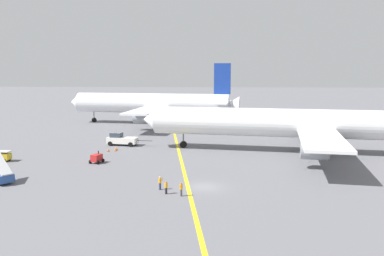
{
  "coord_description": "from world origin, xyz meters",
  "views": [
    {
      "loc": [
        1.16,
        -50.8,
        14.84
      ],
      "look_at": [
        -3.01,
        25.17,
        4.0
      ],
      "focal_mm": 38.41,
      "sensor_mm": 36.0,
      "label": 1
    }
  ],
  "objects_px": {
    "airliner_being_pushed": "(303,124)",
    "traffic_cone_wingtip_port": "(117,149)",
    "gse_baggage_cart_near_cluster": "(2,156)",
    "gse_stair_truck_yellow": "(0,175)",
    "airliner_at_gate_left": "(153,104)",
    "traffic_cone_wingtip_starboard": "(108,150)",
    "ground_crew_marshaller_foreground": "(181,189)",
    "traffic_cone_nose_left": "(116,149)",
    "gse_gpu_cart_small": "(97,158)",
    "ground_crew_ramp_agent_by_cones": "(160,183)",
    "ground_crew_wing_walker_right": "(166,187)",
    "pushback_tug": "(122,139)"
  },
  "relations": [
    {
      "from": "airliner_being_pushed",
      "to": "traffic_cone_wingtip_port",
      "type": "height_order",
      "value": "airliner_being_pushed"
    },
    {
      "from": "ground_crew_marshaller_foreground",
      "to": "ground_crew_wing_walker_right",
      "type": "bearing_deg",
      "value": 158.62
    },
    {
      "from": "gse_stair_truck_yellow",
      "to": "airliner_being_pushed",
      "type": "bearing_deg",
      "value": 26.86
    },
    {
      "from": "gse_gpu_cart_small",
      "to": "ground_crew_ramp_agent_by_cones",
      "type": "relative_size",
      "value": 1.45
    },
    {
      "from": "gse_stair_truck_yellow",
      "to": "gse_gpu_cart_small",
      "type": "bearing_deg",
      "value": 51.5
    },
    {
      "from": "airliner_being_pushed",
      "to": "traffic_cone_wingtip_port",
      "type": "bearing_deg",
      "value": 179.42
    },
    {
      "from": "pushback_tug",
      "to": "traffic_cone_wingtip_starboard",
      "type": "height_order",
      "value": "pushback_tug"
    },
    {
      "from": "gse_stair_truck_yellow",
      "to": "ground_crew_marshaller_foreground",
      "type": "height_order",
      "value": "gse_stair_truck_yellow"
    },
    {
      "from": "airliner_at_gate_left",
      "to": "traffic_cone_wingtip_starboard",
      "type": "xyz_separation_m",
      "value": [
        -2.58,
        -38.66,
        -5.3
      ]
    },
    {
      "from": "traffic_cone_wingtip_port",
      "to": "airliner_being_pushed",
      "type": "bearing_deg",
      "value": -0.58
    },
    {
      "from": "ground_crew_ramp_agent_by_cones",
      "to": "traffic_cone_wingtip_starboard",
      "type": "bearing_deg",
      "value": 118.23
    },
    {
      "from": "traffic_cone_wingtip_starboard",
      "to": "traffic_cone_nose_left",
      "type": "bearing_deg",
      "value": 16.72
    },
    {
      "from": "airliner_at_gate_left",
      "to": "airliner_being_pushed",
      "type": "bearing_deg",
      "value": -49.16
    },
    {
      "from": "ground_crew_ramp_agent_by_cones",
      "to": "traffic_cone_nose_left",
      "type": "xyz_separation_m",
      "value": [
        -11.43,
        24.0,
        -0.62
      ]
    },
    {
      "from": "ground_crew_marshaller_foreground",
      "to": "traffic_cone_wingtip_starboard",
      "type": "height_order",
      "value": "ground_crew_marshaller_foreground"
    },
    {
      "from": "airliner_at_gate_left",
      "to": "traffic_cone_nose_left",
      "type": "relative_size",
      "value": 80.14
    },
    {
      "from": "gse_stair_truck_yellow",
      "to": "ground_crew_ramp_agent_by_cones",
      "type": "height_order",
      "value": "gse_stair_truck_yellow"
    },
    {
      "from": "gse_baggage_cart_near_cluster",
      "to": "gse_stair_truck_yellow",
      "type": "bearing_deg",
      "value": -63.11
    },
    {
      "from": "pushback_tug",
      "to": "ground_crew_marshaller_foreground",
      "type": "relative_size",
      "value": 5.55
    },
    {
      "from": "gse_stair_truck_yellow",
      "to": "ground_crew_marshaller_foreground",
      "type": "distance_m",
      "value": 24.88
    },
    {
      "from": "ground_crew_ramp_agent_by_cones",
      "to": "traffic_cone_nose_left",
      "type": "bearing_deg",
      "value": 115.46
    },
    {
      "from": "airliner_at_gate_left",
      "to": "airliner_being_pushed",
      "type": "xyz_separation_m",
      "value": [
        32.63,
        -37.74,
        -0.37
      ]
    },
    {
      "from": "airliner_at_gate_left",
      "to": "ground_crew_marshaller_foreground",
      "type": "xyz_separation_m",
      "value": [
        12.94,
        -64.73,
        -4.72
      ]
    },
    {
      "from": "traffic_cone_nose_left",
      "to": "traffic_cone_wingtip_starboard",
      "type": "relative_size",
      "value": 1.0
    },
    {
      "from": "airliner_being_pushed",
      "to": "ground_crew_marshaller_foreground",
      "type": "distance_m",
      "value": 33.69
    },
    {
      "from": "airliner_being_pushed",
      "to": "airliner_at_gate_left",
      "type": "bearing_deg",
      "value": 130.84
    },
    {
      "from": "traffic_cone_wingtip_port",
      "to": "traffic_cone_nose_left",
      "type": "bearing_deg",
      "value": -89.52
    },
    {
      "from": "gse_baggage_cart_near_cluster",
      "to": "ground_crew_ramp_agent_by_cones",
      "type": "xyz_separation_m",
      "value": [
        27.88,
        -14.54,
        0.03
      ]
    },
    {
      "from": "gse_baggage_cart_near_cluster",
      "to": "traffic_cone_wingtip_starboard",
      "type": "relative_size",
      "value": 4.67
    },
    {
      "from": "ground_crew_ramp_agent_by_cones",
      "to": "airliner_being_pushed",
      "type": "bearing_deg",
      "value": 47.44
    },
    {
      "from": "airliner_at_gate_left",
      "to": "ground_crew_ramp_agent_by_cones",
      "type": "distance_m",
      "value": 63.26
    },
    {
      "from": "gse_gpu_cart_small",
      "to": "ground_crew_ramp_agent_by_cones",
      "type": "bearing_deg",
      "value": -49.45
    },
    {
      "from": "traffic_cone_wingtip_starboard",
      "to": "pushback_tug",
      "type": "bearing_deg",
      "value": 79.83
    },
    {
      "from": "gse_baggage_cart_near_cluster",
      "to": "gse_gpu_cart_small",
      "type": "xyz_separation_m",
      "value": [
        15.78,
        -0.41,
        -0.07
      ]
    },
    {
      "from": "ground_crew_marshaller_foreground",
      "to": "traffic_cone_nose_left",
      "type": "bearing_deg",
      "value": 118.33
    },
    {
      "from": "gse_baggage_cart_near_cluster",
      "to": "traffic_cone_nose_left",
      "type": "distance_m",
      "value": 18.98
    },
    {
      "from": "traffic_cone_wingtip_starboard",
      "to": "ground_crew_wing_walker_right",
      "type": "bearing_deg",
      "value": -61.71
    },
    {
      "from": "airliner_being_pushed",
      "to": "traffic_cone_wingtip_port",
      "type": "xyz_separation_m",
      "value": [
        -33.96,
        0.34,
        -4.93
      ]
    },
    {
      "from": "traffic_cone_nose_left",
      "to": "traffic_cone_wingtip_port",
      "type": "relative_size",
      "value": 1.0
    },
    {
      "from": "gse_baggage_cart_near_cluster",
      "to": "gse_gpu_cart_small",
      "type": "height_order",
      "value": "gse_gpu_cart_small"
    },
    {
      "from": "ground_crew_marshaller_foreground",
      "to": "traffic_cone_wingtip_starboard",
      "type": "relative_size",
      "value": 2.76
    },
    {
      "from": "airliner_being_pushed",
      "to": "pushback_tug",
      "type": "xyz_separation_m",
      "value": [
        -34.1,
        5.24,
        -4.03
      ]
    },
    {
      "from": "gse_stair_truck_yellow",
      "to": "ground_crew_marshaller_foreground",
      "type": "xyz_separation_m",
      "value": [
        24.44,
        -4.64,
        -0.16
      ]
    },
    {
      "from": "airliner_being_pushed",
      "to": "ground_crew_wing_walker_right",
      "type": "relative_size",
      "value": 37.64
    },
    {
      "from": "ground_crew_wing_walker_right",
      "to": "pushback_tug",
      "type": "bearing_deg",
      "value": 111.71
    },
    {
      "from": "airliner_at_gate_left",
      "to": "gse_baggage_cart_near_cluster",
      "type": "distance_m",
      "value": 51.15
    },
    {
      "from": "gse_baggage_cart_near_cluster",
      "to": "ground_crew_wing_walker_right",
      "type": "relative_size",
      "value": 1.79
    },
    {
      "from": "gse_gpu_cart_small",
      "to": "ground_crew_ramp_agent_by_cones",
      "type": "distance_m",
      "value": 18.61
    },
    {
      "from": "pushback_tug",
      "to": "gse_baggage_cart_near_cluster",
      "type": "height_order",
      "value": "pushback_tug"
    },
    {
      "from": "gse_baggage_cart_near_cluster",
      "to": "gse_gpu_cart_small",
      "type": "distance_m",
      "value": 15.78
    }
  ]
}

